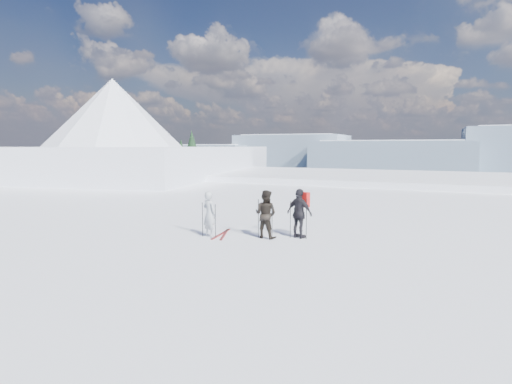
% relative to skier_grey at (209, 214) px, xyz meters
% --- Properties ---
extents(lake_basin, '(820.00, 820.00, 71.62)m').
position_rel_skier_grey_xyz_m(lake_basin, '(3.51, 26.31, -7.29)').
color(lake_basin, white).
rests_on(lake_basin, ground).
extents(far_mountain_range, '(770.00, 110.00, 53.00)m').
position_rel_skier_grey_xyz_m(far_mountain_range, '(33.11, 451.10, -7.98)').
color(far_mountain_range, slate).
rests_on(far_mountain_range, ground).
extents(near_ridge, '(31.37, 35.68, 25.62)m').
position_rel_skier_grey_xyz_m(near_ridge, '(-23.05, 25.65, -4.27)').
color(near_ridge, white).
rests_on(near_ridge, ground).
extents(skier_grey, '(0.67, 0.55, 1.58)m').
position_rel_skier_grey_xyz_m(skier_grey, '(0.00, 0.00, 0.00)').
color(skier_grey, '#9DA5AC').
rests_on(skier_grey, ground).
extents(skier_dark, '(0.85, 0.70, 1.63)m').
position_rel_skier_grey_xyz_m(skier_dark, '(1.83, 0.62, 0.03)').
color(skier_dark, black).
rests_on(skier_dark, ground).
extents(skier_pack, '(1.06, 0.69, 1.68)m').
position_rel_skier_grey_xyz_m(skier_pack, '(2.88, 1.07, 0.05)').
color(skier_pack, black).
rests_on(skier_pack, ground).
extents(backpack, '(0.40, 0.30, 0.50)m').
position_rel_skier_grey_xyz_m(backpack, '(2.95, 1.31, 1.15)').
color(backpack, red).
rests_on(backpack, skier_pack).
extents(ski_poles, '(3.40, 1.12, 1.37)m').
position_rel_skier_grey_xyz_m(ski_poles, '(1.63, 0.51, -0.16)').
color(ski_poles, black).
rests_on(ski_poles, ground).
extents(skis_loose, '(0.67, 1.70, 0.03)m').
position_rel_skier_grey_xyz_m(skis_loose, '(0.25, 0.46, -0.77)').
color(skis_loose, black).
rests_on(skis_loose, ground).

